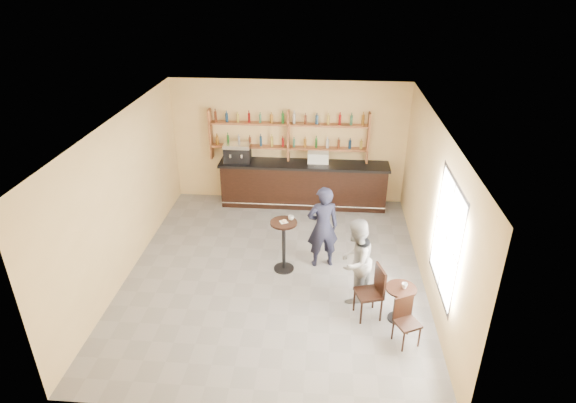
# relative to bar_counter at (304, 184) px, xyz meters

# --- Properties ---
(floor) EXTENTS (7.00, 7.00, 0.00)m
(floor) POSITION_rel_bar_counter_xyz_m (-0.41, -3.15, -0.58)
(floor) COLOR slate
(floor) RESTS_ON ground
(ceiling) EXTENTS (7.00, 7.00, 0.00)m
(ceiling) POSITION_rel_bar_counter_xyz_m (-0.41, -3.15, 2.62)
(ceiling) COLOR white
(ceiling) RESTS_ON wall_back
(wall_back) EXTENTS (7.00, 0.00, 7.00)m
(wall_back) POSITION_rel_bar_counter_xyz_m (-0.41, 0.35, 1.02)
(wall_back) COLOR #F7D18C
(wall_back) RESTS_ON floor
(wall_front) EXTENTS (7.00, 0.00, 7.00)m
(wall_front) POSITION_rel_bar_counter_xyz_m (-0.41, -6.65, 1.02)
(wall_front) COLOR #F7D18C
(wall_front) RESTS_ON floor
(wall_left) EXTENTS (0.00, 7.00, 7.00)m
(wall_left) POSITION_rel_bar_counter_xyz_m (-3.41, -3.15, 1.02)
(wall_left) COLOR #F7D18C
(wall_left) RESTS_ON floor
(wall_right) EXTENTS (0.00, 7.00, 7.00)m
(wall_right) POSITION_rel_bar_counter_xyz_m (2.59, -3.15, 1.02)
(wall_right) COLOR #F7D18C
(wall_right) RESTS_ON floor
(window_pane) EXTENTS (0.00, 2.00, 2.00)m
(window_pane) POSITION_rel_bar_counter_xyz_m (2.58, -4.35, 1.12)
(window_pane) COLOR white
(window_pane) RESTS_ON wall_right
(window_frame) EXTENTS (0.04, 1.70, 2.10)m
(window_frame) POSITION_rel_bar_counter_xyz_m (2.58, -4.35, 1.12)
(window_frame) COLOR black
(window_frame) RESTS_ON wall_right
(shelf_unit) EXTENTS (4.00, 0.26, 1.40)m
(shelf_unit) POSITION_rel_bar_counter_xyz_m (-0.41, 0.22, 1.23)
(shelf_unit) COLOR brown
(shelf_unit) RESTS_ON wall_back
(liquor_bottles) EXTENTS (3.68, 0.10, 1.00)m
(liquor_bottles) POSITION_rel_bar_counter_xyz_m (-0.41, 0.22, 1.40)
(liquor_bottles) COLOR #8C5919
(liquor_bottles) RESTS_ON shelf_unit
(bar_counter) EXTENTS (4.32, 0.84, 1.17)m
(bar_counter) POSITION_rel_bar_counter_xyz_m (0.00, 0.00, 0.00)
(bar_counter) COLOR black
(bar_counter) RESTS_ON floor
(espresso_machine) EXTENTS (0.69, 0.46, 0.48)m
(espresso_machine) POSITION_rel_bar_counter_xyz_m (-1.70, 0.00, 0.82)
(espresso_machine) COLOR black
(espresso_machine) RESTS_ON bar_counter
(pastry_case) EXTENTS (0.56, 0.46, 0.32)m
(pastry_case) POSITION_rel_bar_counter_xyz_m (0.36, 0.00, 0.75)
(pastry_case) COLOR silver
(pastry_case) RESTS_ON bar_counter
(pedestal_table) EXTENTS (0.72, 0.72, 1.13)m
(pedestal_table) POSITION_rel_bar_counter_xyz_m (-0.24, -3.02, -0.02)
(pedestal_table) COLOR black
(pedestal_table) RESTS_ON floor
(napkin) EXTENTS (0.20, 0.20, 0.00)m
(napkin) POSITION_rel_bar_counter_xyz_m (-0.24, -3.02, 0.54)
(napkin) COLOR white
(napkin) RESTS_ON pedestal_table
(donut) EXTENTS (0.12, 0.12, 0.04)m
(donut) POSITION_rel_bar_counter_xyz_m (-0.23, -3.03, 0.57)
(donut) COLOR #E69554
(donut) RESTS_ON napkin
(cup_pedestal) EXTENTS (0.15, 0.15, 0.09)m
(cup_pedestal) POSITION_rel_bar_counter_xyz_m (-0.10, -2.92, 0.59)
(cup_pedestal) COLOR white
(cup_pedestal) RESTS_ON pedestal_table
(man_main) EXTENTS (0.74, 0.57, 1.81)m
(man_main) POSITION_rel_bar_counter_xyz_m (0.54, -2.77, 0.32)
(man_main) COLOR black
(man_main) RESTS_ON floor
(cafe_table) EXTENTS (0.55, 0.55, 0.69)m
(cafe_table) POSITION_rel_bar_counter_xyz_m (1.94, -4.41, -0.24)
(cafe_table) COLOR black
(cafe_table) RESTS_ON floor
(cup_cafe) EXTENTS (0.11, 0.11, 0.10)m
(cup_cafe) POSITION_rel_bar_counter_xyz_m (1.99, -4.41, 0.15)
(cup_cafe) COLOR white
(cup_cafe) RESTS_ON cafe_table
(chair_west) EXTENTS (0.54, 0.54, 1.01)m
(chair_west) POSITION_rel_bar_counter_xyz_m (1.39, -4.36, -0.08)
(chair_west) COLOR black
(chair_west) RESTS_ON floor
(chair_south) EXTENTS (0.49, 0.49, 0.85)m
(chair_south) POSITION_rel_bar_counter_xyz_m (1.99, -5.01, -0.16)
(chair_south) COLOR black
(chair_south) RESTS_ON floor
(patron_second) EXTENTS (0.94, 1.02, 1.68)m
(patron_second) POSITION_rel_bar_counter_xyz_m (1.15, -3.86, 0.25)
(patron_second) COLOR gray
(patron_second) RESTS_ON floor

